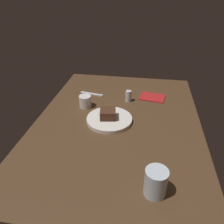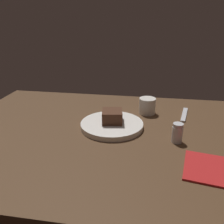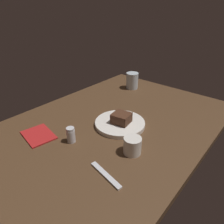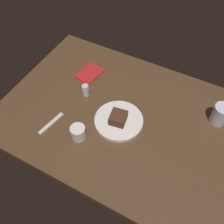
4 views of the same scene
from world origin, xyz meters
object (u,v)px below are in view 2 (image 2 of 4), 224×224
at_px(chocolate_cake_slice, 111,116).
at_px(salt_shaker, 177,133).
at_px(folded_napkin, 205,168).
at_px(coffee_cup, 147,106).
at_px(dessert_plate, 111,125).
at_px(dessert_spoon, 184,115).

height_order(chocolate_cake_slice, salt_shaker, salt_shaker).
relative_size(chocolate_cake_slice, folded_napkin, 0.53).
distance_m(chocolate_cake_slice, salt_shaker, 0.25).
bearing_deg(coffee_cup, chocolate_cake_slice, 49.75).
bearing_deg(coffee_cup, salt_shaker, 114.19).
height_order(dessert_plate, folded_napkin, dessert_plate).
bearing_deg(dessert_plate, chocolate_cake_slice, -101.79).
relative_size(dessert_plate, folded_napkin, 1.59).
bearing_deg(coffee_cup, dessert_plate, 50.78).
xyz_separation_m(chocolate_cake_slice, dessert_spoon, (-0.29, -0.15, -0.04)).
xyz_separation_m(dessert_plate, chocolate_cake_slice, (-0.00, -0.01, 0.03)).
distance_m(dessert_plate, salt_shaker, 0.25).
distance_m(dessert_plate, folded_napkin, 0.37).
distance_m(dessert_spoon, folded_napkin, 0.38).
relative_size(chocolate_cake_slice, dessert_spoon, 0.53).
xyz_separation_m(coffee_cup, dessert_spoon, (-0.16, -0.00, -0.03)).
xyz_separation_m(dessert_plate, salt_shaker, (-0.24, 0.08, 0.02)).
bearing_deg(dessert_spoon, coffee_cup, -78.42).
relative_size(salt_shaker, folded_napkin, 0.45).
relative_size(dessert_plate, chocolate_cake_slice, 2.98).
bearing_deg(salt_shaker, dessert_spoon, -102.02).
xyz_separation_m(coffee_cup, folded_napkin, (-0.17, 0.38, -0.03)).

